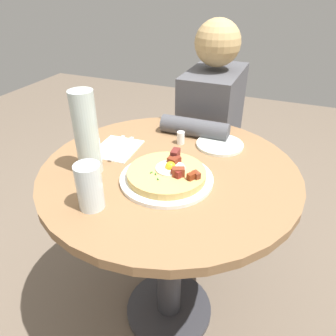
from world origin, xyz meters
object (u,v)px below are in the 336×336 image
object	(u,v)px
bread_plate	(220,145)
salt_shaker	(181,138)
pizza_plate	(167,179)
fork	(121,148)
person_seated	(209,157)
dining_table	(169,210)
knife	(112,147)
breakfast_pizza	(168,173)
water_glass	(90,187)
water_bottle	(86,133)

from	to	relation	value
bread_plate	salt_shaker	xyz separation A→B (m)	(-0.04, 0.14, 0.02)
pizza_plate	fork	bearing A→B (deg)	62.20
pizza_plate	person_seated	bearing A→B (deg)	2.54
dining_table	bread_plate	xyz separation A→B (m)	(0.20, -0.11, 0.18)
bread_plate	knife	distance (m)	0.39
person_seated	breakfast_pizza	distance (m)	0.66
knife	salt_shaker	bearing A→B (deg)	-61.92
breakfast_pizza	pizza_plate	bearing A→B (deg)	136.95
pizza_plate	breakfast_pizza	world-z (taller)	breakfast_pizza
fork	water_glass	world-z (taller)	water_glass
breakfast_pizza	knife	xyz separation A→B (m)	(0.11, 0.26, -0.02)
pizza_plate	water_bottle	distance (m)	0.27
water_glass	dining_table	bearing A→B (deg)	-23.44
breakfast_pizza	person_seated	bearing A→B (deg)	2.77
breakfast_pizza	salt_shaker	distance (m)	0.24
person_seated	pizza_plate	bearing A→B (deg)	-177.46
pizza_plate	water_glass	bearing A→B (deg)	144.59
person_seated	fork	distance (m)	0.58
water_glass	salt_shaker	distance (m)	0.44
salt_shaker	dining_table	bearing A→B (deg)	-171.77
pizza_plate	salt_shaker	size ratio (longest dim) A/B	6.10
breakfast_pizza	salt_shaker	bearing A→B (deg)	11.22
salt_shaker	bread_plate	bearing A→B (deg)	-75.39
knife	bread_plate	bearing A→B (deg)	-67.91
dining_table	fork	size ratio (longest dim) A/B	4.59
fork	water_glass	size ratio (longest dim) A/B	1.40
pizza_plate	fork	size ratio (longest dim) A/B	1.56
dining_table	knife	world-z (taller)	knife
water_glass	water_bottle	xyz separation A→B (m)	(0.15, 0.10, 0.07)
bread_plate	fork	size ratio (longest dim) A/B	0.94
fork	knife	xyz separation A→B (m)	(-0.00, 0.04, 0.00)
breakfast_pizza	bread_plate	distance (m)	0.29
person_seated	bread_plate	xyz separation A→B (m)	(-0.33, -0.12, 0.25)
bread_plate	water_bottle	distance (m)	0.48
pizza_plate	salt_shaker	bearing A→B (deg)	10.60
fork	person_seated	bearing A→B (deg)	-24.74
bread_plate	salt_shaker	world-z (taller)	salt_shaker
breakfast_pizza	water_bottle	world-z (taller)	water_bottle
person_seated	salt_shaker	world-z (taller)	person_seated
pizza_plate	knife	bearing A→B (deg)	65.96
knife	breakfast_pizza	bearing A→B (deg)	-116.41
pizza_plate	fork	distance (m)	0.25
person_seated	fork	xyz separation A→B (m)	(-0.49, 0.19, 0.25)
pizza_plate	knife	size ratio (longest dim) A/B	1.56
person_seated	knife	xyz separation A→B (m)	(-0.49, 0.23, 0.25)
person_seated	water_glass	bearing A→B (deg)	172.24
water_glass	breakfast_pizza	bearing A→B (deg)	-35.52
fork	water_bottle	bearing A→B (deg)	170.21
fork	dining_table	bearing A→B (deg)	-105.18
water_glass	pizza_plate	bearing A→B (deg)	-35.41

